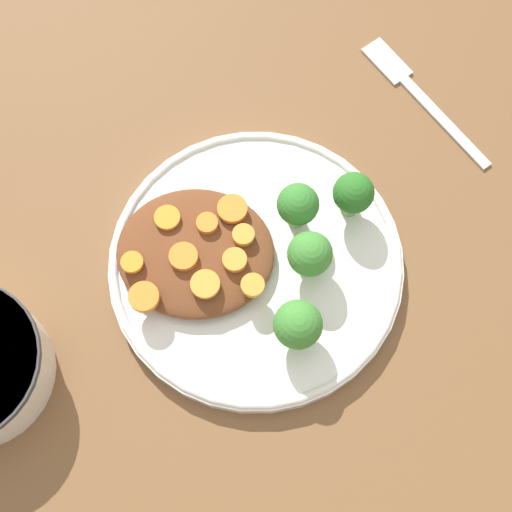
{
  "coord_description": "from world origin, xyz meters",
  "views": [
    {
      "loc": [
        0.02,
        -0.2,
        0.6
      ],
      "look_at": [
        0.0,
        0.0,
        0.03
      ],
      "focal_mm": 50.0,
      "sensor_mm": 36.0,
      "label": 1
    }
  ],
  "objects": [
    {
      "name": "carrot_slice_8",
      "position": [
        -0.0,
        -0.03,
        0.04
      ],
      "size": [
        0.02,
        0.02,
        0.01
      ],
      "primitive_type": "cylinder",
      "color": "orange",
      "rests_on": "stew_mound"
    },
    {
      "name": "carrot_slice_9",
      "position": [
        -0.02,
        -0.01,
        0.04
      ],
      "size": [
        0.02,
        0.02,
        0.01
      ],
      "primitive_type": "cylinder",
      "color": "orange",
      "rests_on": "stew_mound"
    },
    {
      "name": "broccoli_floret_0",
      "position": [
        0.04,
        0.0,
        0.04
      ],
      "size": [
        0.04,
        0.04,
        0.05
      ],
      "color": "#759E51",
      "rests_on": "plate"
    },
    {
      "name": "carrot_slice_7",
      "position": [
        -0.04,
        -0.03,
        0.04
      ],
      "size": [
        0.02,
        0.02,
        0.01
      ],
      "primitive_type": "cylinder",
      "color": "orange",
      "rests_on": "stew_mound"
    },
    {
      "name": "plate",
      "position": [
        0.0,
        0.0,
        0.01
      ],
      "size": [
        0.26,
        0.26,
        0.02
      ],
      "color": "silver",
      "rests_on": "ground_plane"
    },
    {
      "name": "carrot_slice_5",
      "position": [
        -0.04,
        0.02,
        0.04
      ],
      "size": [
        0.02,
        0.02,
        0.01
      ],
      "primitive_type": "cylinder",
      "color": "orange",
      "rests_on": "stew_mound"
    },
    {
      "name": "carrot_slice_2",
      "position": [
        -0.06,
        -0.01,
        0.04
      ],
      "size": [
        0.02,
        0.02,
        0.01
      ],
      "primitive_type": "cylinder",
      "color": "orange",
      "rests_on": "stew_mound"
    },
    {
      "name": "broccoli_floret_3",
      "position": [
        0.08,
        0.06,
        0.05
      ],
      "size": [
        0.04,
        0.04,
        0.05
      ],
      "color": "#759E51",
      "rests_on": "plate"
    },
    {
      "name": "broccoli_floret_2",
      "position": [
        0.04,
        -0.06,
        0.05
      ],
      "size": [
        0.04,
        0.04,
        0.05
      ],
      "color": "#7FA85B",
      "rests_on": "plate"
    },
    {
      "name": "stew_mound",
      "position": [
        -0.05,
        -0.0,
        0.03
      ],
      "size": [
        0.14,
        0.12,
        0.02
      ],
      "primitive_type": "ellipsoid",
      "color": "brown",
      "rests_on": "plate"
    },
    {
      "name": "carrot_slice_4",
      "position": [
        -0.01,
        0.01,
        0.04
      ],
      "size": [
        0.02,
        0.02,
        0.01
      ],
      "primitive_type": "cylinder",
      "color": "orange",
      "rests_on": "stew_mound"
    },
    {
      "name": "carrot_slice_0",
      "position": [
        -0.1,
        -0.02,
        0.04
      ],
      "size": [
        0.02,
        0.02,
        0.0
      ],
      "primitive_type": "cylinder",
      "color": "orange",
      "rests_on": "stew_mound"
    },
    {
      "name": "carrot_slice_1",
      "position": [
        -0.02,
        0.04,
        0.04
      ],
      "size": [
        0.03,
        0.03,
        0.01
      ],
      "primitive_type": "cylinder",
      "color": "orange",
      "rests_on": "stew_mound"
    },
    {
      "name": "broccoli_floret_1",
      "position": [
        0.03,
        0.04,
        0.05
      ],
      "size": [
        0.04,
        0.04,
        0.05
      ],
      "color": "#7FA85B",
      "rests_on": "plate"
    },
    {
      "name": "ground_plane",
      "position": [
        0.0,
        0.0,
        0.0
      ],
      "size": [
        4.0,
        4.0,
        0.0
      ],
      "primitive_type": "plane",
      "color": "brown"
    },
    {
      "name": "carrot_slice_6",
      "position": [
        -0.09,
        -0.05,
        0.04
      ],
      "size": [
        0.03,
        0.03,
        0.01
      ],
      "primitive_type": "cylinder",
      "color": "orange",
      "rests_on": "stew_mound"
    },
    {
      "name": "carrot_slice_3",
      "position": [
        -0.08,
        0.02,
        0.04
      ],
      "size": [
        0.02,
        0.02,
        0.0
      ],
      "primitive_type": "cylinder",
      "color": "orange",
      "rests_on": "stew_mound"
    },
    {
      "name": "fork",
      "position": [
        0.14,
        0.19,
        0.0
      ],
      "size": [
        0.13,
        0.14,
        0.01
      ],
      "rotation": [
        0.0,
        0.0,
        8.59
      ],
      "color": "silver",
      "rests_on": "ground_plane"
    }
  ]
}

